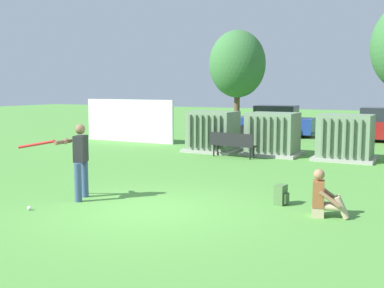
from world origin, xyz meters
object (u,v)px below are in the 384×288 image
transformer_west (213,132)px  parked_car_leftmost (274,122)px  seated_spectator (324,198)px  parked_car_left_of_center (382,126)px  park_bench (232,143)px  backpack (281,195)px  transformer_mid_west (273,135)px  batter (78,157)px  sports_ball (29,208)px  transformer_mid_east (345,138)px

transformer_west → parked_car_leftmost: 7.18m
seated_spectator → parked_car_left_of_center: 14.87m
park_bench → backpack: size_ratio=4.17×
park_bench → parked_car_leftmost: 8.43m
transformer_west → backpack: bearing=-55.0°
transformer_mid_west → batter: size_ratio=1.21×
transformer_west → sports_ball: (0.56, -10.22, -0.74)m
transformer_mid_east → seated_spectator: bearing=-82.7°
transformer_mid_east → seated_spectator: (1.03, -7.97, -0.41)m
parked_car_left_of_center → transformer_west: bearing=-128.5°
parked_car_leftmost → parked_car_left_of_center: bearing=-1.9°
transformer_west → transformer_mid_east: (5.12, 0.12, 0.00)m
transformer_west → sports_ball: size_ratio=23.33×
batter → seated_spectator: bearing=11.6°
transformer_west → batter: batter is taller
transformer_mid_west → seated_spectator: size_ratio=2.18×
batter → backpack: batter is taller
transformer_west → sports_ball: transformer_west is taller
transformer_west → parked_car_leftmost: same height
sports_ball → backpack: 5.42m
parked_car_leftmost → parked_car_left_of_center: (5.36, -0.18, 0.00)m
transformer_mid_west → backpack: (2.66, -7.40, -0.57)m
transformer_mid_east → batter: 10.04m
transformer_mid_west → park_bench: bearing=-130.3°
backpack → parked_car_left_of_center: bearing=88.2°
transformer_west → seated_spectator: transformer_west is taller
seated_spectator → parked_car_left_of_center: parked_car_left_of_center is taller
transformer_mid_west → transformer_west: bearing=-176.9°
transformer_west → transformer_mid_east: size_ratio=1.00×
sports_ball → parked_car_left_of_center: (5.00, 17.23, 0.71)m
seated_spectator → backpack: seated_spectator is taller
batter → parked_car_leftmost: size_ratio=0.40×
batter → transformer_mid_east: bearing=64.6°
seated_spectator → parked_car_leftmost: 16.17m
transformer_west → parked_car_leftmost: size_ratio=0.49×
batter → parked_car_leftmost: batter is taller
parked_car_leftmost → transformer_mid_west: bearing=-72.4°
parked_car_leftmost → seated_spectator: bearing=-68.4°
seated_spectator → parked_car_left_of_center: (-0.59, 14.86, 0.38)m
transformer_west → transformer_mid_west: (2.44, 0.13, 0.00)m
parked_car_leftmost → transformer_west: bearing=-91.6°
seated_spectator → batter: bearing=-168.4°
parked_car_leftmost → backpack: bearing=-71.3°
transformer_mid_west → batter: batter is taller
park_bench → seated_spectator: size_ratio=1.90×
batter → backpack: bearing=21.3°
park_bench → batter: size_ratio=1.05×
transformer_west → transformer_mid_west: bearing=3.1°
backpack → parked_car_left_of_center: (0.46, 14.28, 0.54)m
sports_ball → parked_car_leftmost: (-0.36, 17.41, 0.71)m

